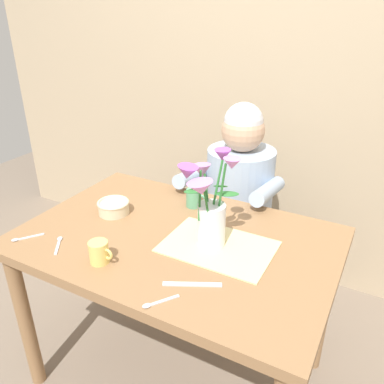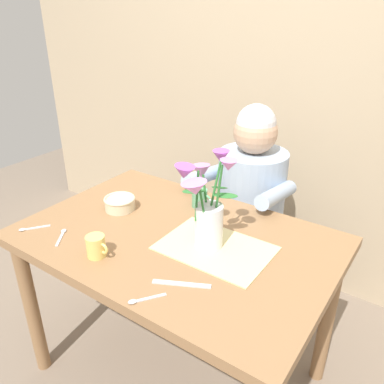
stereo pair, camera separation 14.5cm
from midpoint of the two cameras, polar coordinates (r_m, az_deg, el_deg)
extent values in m
plane|color=#756656|center=(2.01, -4.20, -24.69)|extent=(6.00, 6.00, 0.00)
cube|color=tan|center=(2.25, 9.81, 17.79)|extent=(4.00, 0.10, 2.50)
cube|color=olive|center=(1.53, -5.07, -7.22)|extent=(1.20, 0.80, 0.04)
cylinder|color=olive|center=(1.89, -25.27, -16.76)|extent=(0.06, 0.06, 0.70)
cylinder|color=olive|center=(2.23, -11.65, -7.28)|extent=(0.06, 0.06, 0.70)
cylinder|color=olive|center=(1.85, 16.40, -15.87)|extent=(0.06, 0.06, 0.70)
cylinder|color=#4C4C56|center=(2.27, 4.46, -10.82)|extent=(0.30, 0.30, 0.40)
cylinder|color=#99ADC6|center=(2.03, 4.89, -0.58)|extent=(0.34, 0.34, 0.50)
sphere|color=tan|center=(1.90, 5.29, 8.90)|extent=(0.21, 0.21, 0.21)
sphere|color=silver|center=(1.89, 5.34, 10.06)|extent=(0.19, 0.19, 0.19)
cylinder|color=#99ADC6|center=(1.94, -1.78, 2.42)|extent=(0.07, 0.33, 0.12)
cylinder|color=#99ADC6|center=(1.80, 8.77, 0.11)|extent=(0.07, 0.33, 0.12)
cube|color=beige|center=(1.45, 0.96, -8.05)|extent=(0.40, 0.28, 0.00)
cylinder|color=silver|center=(1.42, -0.07, -4.99)|extent=(0.10, 0.10, 0.17)
cylinder|color=#2D7533|center=(1.34, 1.23, -0.03)|extent=(0.04, 0.02, 0.22)
cone|color=#CC7FDB|center=(1.29, 2.66, 4.08)|extent=(0.09, 0.09, 0.04)
sphere|color=#E5D14C|center=(1.28, 2.66, 4.29)|extent=(0.02, 0.02, 0.02)
cylinder|color=#2D7533|center=(1.36, 0.64, 0.62)|extent=(0.03, 0.05, 0.22)
cone|color=#A351B7|center=(1.33, 1.40, 5.27)|extent=(0.08, 0.08, 0.05)
sphere|color=#E5D14C|center=(1.33, 1.40, 5.47)|extent=(0.02, 0.02, 0.02)
cylinder|color=#2D7533|center=(1.39, -0.78, -0.43)|extent=(0.03, 0.01, 0.15)
cone|color=#CC7FDB|center=(1.39, -1.50, 2.98)|extent=(0.09, 0.09, 0.06)
sphere|color=#E5D14C|center=(1.39, -1.50, 3.17)|extent=(0.02, 0.02, 0.02)
cylinder|color=#2D7533|center=(1.35, -1.90, -0.63)|extent=(0.02, 0.04, 0.18)
cone|color=#A351B7|center=(1.31, -3.86, 2.77)|extent=(0.09, 0.09, 0.05)
sphere|color=#E5D14C|center=(1.31, -3.86, 2.97)|extent=(0.02, 0.02, 0.02)
cylinder|color=#2D7533|center=(1.33, -0.99, -1.80)|extent=(0.03, 0.02, 0.16)
cone|color=#CC7FDB|center=(1.25, -2.01, 0.45)|extent=(0.11, 0.11, 0.06)
sphere|color=#E5D14C|center=(1.25, -2.01, 0.65)|extent=(0.02, 0.02, 0.02)
ellipsoid|color=#2D7533|center=(1.38, 2.26, -0.34)|extent=(0.09, 0.09, 0.02)
ellipsoid|color=#2D7533|center=(1.40, 1.26, 0.78)|extent=(0.05, 0.09, 0.05)
ellipsoid|color=#2D7533|center=(1.38, -2.41, 0.14)|extent=(0.09, 0.05, 0.03)
cylinder|color=beige|center=(1.71, -13.75, -2.31)|extent=(0.13, 0.13, 0.05)
torus|color=beige|center=(1.70, -13.84, -1.57)|extent=(0.14, 0.14, 0.01)
cube|color=silver|center=(1.28, -3.28, -13.40)|extent=(0.18, 0.10, 0.00)
cylinder|color=#E5C666|center=(1.41, -16.34, -8.50)|extent=(0.07, 0.07, 0.08)
torus|color=#E5C666|center=(1.38, -15.21, -8.84)|extent=(0.04, 0.01, 0.04)
cylinder|color=#569970|center=(1.71, -2.15, -0.92)|extent=(0.07, 0.07, 0.08)
torus|color=#569970|center=(1.69, -1.04, -1.07)|extent=(0.04, 0.01, 0.04)
cube|color=silver|center=(1.56, -21.59, -7.55)|extent=(0.07, 0.09, 0.00)
ellipsoid|color=silver|center=(1.60, -21.22, -6.42)|extent=(0.03, 0.03, 0.01)
cube|color=silver|center=(1.23, -7.60, -15.54)|extent=(0.07, 0.09, 0.00)
ellipsoid|color=silver|center=(1.22, -10.14, -16.13)|extent=(0.03, 0.03, 0.01)
cube|color=silver|center=(1.66, -24.83, -6.03)|extent=(0.07, 0.09, 0.00)
ellipsoid|color=silver|center=(1.66, -26.72, -6.32)|extent=(0.03, 0.03, 0.01)
camera|label=1|loc=(0.07, -92.86, -1.38)|focal=36.58mm
camera|label=2|loc=(0.07, 87.14, 1.38)|focal=36.58mm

